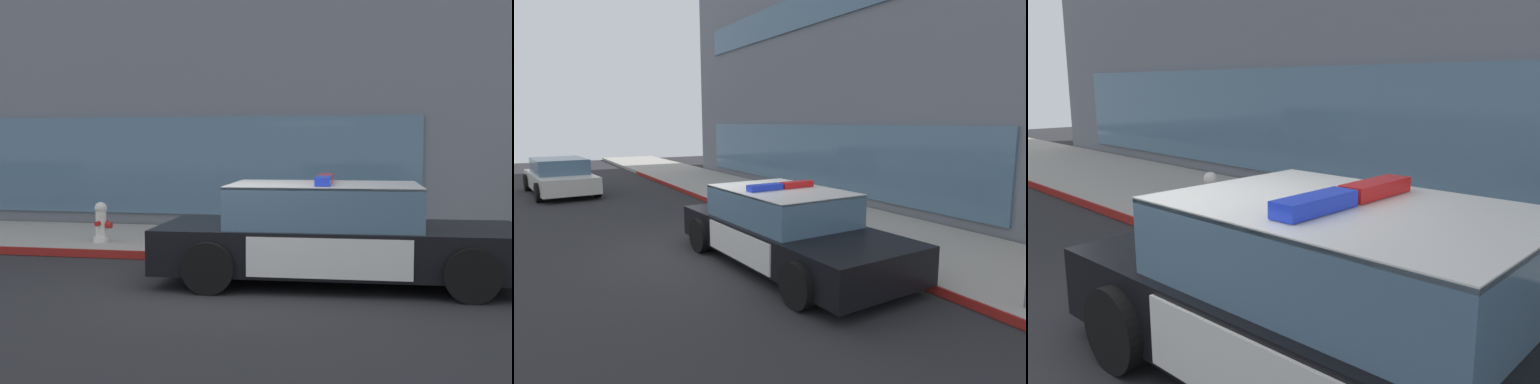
% 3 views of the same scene
% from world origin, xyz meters
% --- Properties ---
extents(ground, '(48.00, 48.00, 0.00)m').
position_xyz_m(ground, '(0.00, 0.00, 0.00)').
color(ground, '#262628').
extents(sidewalk, '(48.00, 3.40, 0.15)m').
position_xyz_m(sidewalk, '(0.00, 3.74, 0.07)').
color(sidewalk, '#A39E93').
rests_on(sidewalk, ground).
extents(curb_red_paint, '(28.80, 0.04, 0.14)m').
position_xyz_m(curb_red_paint, '(0.00, 2.03, 0.08)').
color(curb_red_paint, maroon).
rests_on(curb_red_paint, ground).
extents(storefront_building, '(24.96, 11.15, 8.72)m').
position_xyz_m(storefront_building, '(-1.62, 11.03, 4.36)').
color(storefront_building, slate).
rests_on(storefront_building, ground).
extents(police_cruiser, '(5.04, 2.33, 1.49)m').
position_xyz_m(police_cruiser, '(1.45, 0.85, 0.68)').
color(police_cruiser, black).
rests_on(police_cruiser, ground).
extents(fire_hydrant, '(0.34, 0.39, 0.73)m').
position_xyz_m(fire_hydrant, '(-2.91, 2.83, 0.50)').
color(fire_hydrant, silver).
rests_on(fire_hydrant, sidewalk).
extents(car_far_lane, '(4.58, 2.31, 1.29)m').
position_xyz_m(car_far_lane, '(-9.49, -1.88, 0.63)').
color(car_far_lane, silver).
rests_on(car_far_lane, ground).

